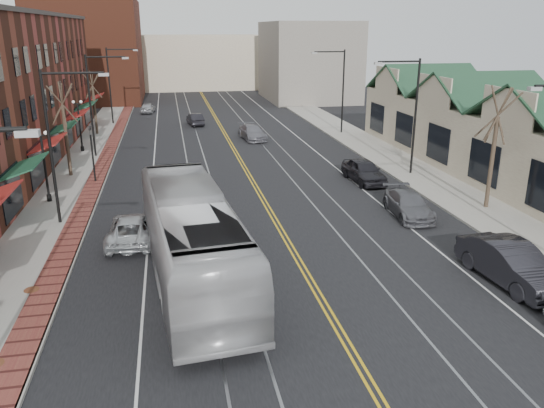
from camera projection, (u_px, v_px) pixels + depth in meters
name	position (u px, v px, depth m)	size (l,w,h in m)	color
ground	(370.00, 385.00, 15.74)	(160.00, 160.00, 0.00)	black
sidewalk_left	(64.00, 201.00, 32.18)	(4.00, 120.00, 0.15)	gray
sidewalk_right	(430.00, 181.00, 36.52)	(4.00, 120.00, 0.15)	gray
building_right	(512.00, 146.00, 36.90)	(8.00, 36.00, 4.60)	#B6A48C
backdrop_left	(90.00, 51.00, 75.85)	(14.00, 18.00, 14.00)	maroon
backdrop_mid	(197.00, 62.00, 93.51)	(22.00, 14.00, 9.00)	#B6A48C
backdrop_right	(308.00, 61.00, 77.28)	(12.00, 16.00, 11.00)	slate
streetlight_l_1	(58.00, 132.00, 27.06)	(3.33, 0.25, 8.00)	black
streetlight_l_2	(95.00, 95.00, 41.97)	(3.33, 0.25, 8.00)	black
streetlight_l_3	(113.00, 78.00, 56.88)	(3.33, 0.25, 8.00)	black
streetlight_r_1	(410.00, 105.00, 36.65)	(3.33, 0.25, 8.00)	black
streetlight_r_2	(339.00, 83.00, 51.56)	(3.33, 0.25, 8.00)	black
lamppost_l_2	(45.00, 168.00, 31.36)	(0.84, 0.28, 4.27)	black
lamppost_l_3	(80.00, 127.00, 44.40)	(0.84, 0.28, 4.27)	black
tree_left_near	(65.00, 128.00, 36.59)	(1.78, 1.37, 6.48)	#382B21
tree_left_far	(94.00, 102.00, 51.57)	(1.66, 1.28, 6.02)	#382B21
tree_right_mid	(494.00, 146.00, 29.86)	(1.90, 1.46, 6.93)	#382B21
manhole_far	(32.00, 290.00, 21.12)	(0.60, 0.60, 0.02)	#592D19
traffic_signal	(92.00, 150.00, 35.44)	(0.18, 0.15, 3.80)	black
transit_bus	(192.00, 238.00, 21.81)	(3.14, 13.44, 3.74)	#BDBCBE
parked_suv	(133.00, 228.00, 26.14)	(2.24, 4.86, 1.35)	silver
parked_car_b	(511.00, 264.00, 21.80)	(1.82, 5.21, 1.72)	black
parked_car_c	(408.00, 204.00, 29.72)	(1.88, 4.62, 1.34)	#5B5C62
parked_car_d	(364.00, 171.00, 36.31)	(1.85, 4.60, 1.57)	black
distant_car_left	(195.00, 119.00, 57.78)	(1.35, 3.87, 1.28)	black
distant_car_right	(252.00, 132.00, 50.26)	(1.90, 4.67, 1.36)	slate
distant_car_far	(148.00, 108.00, 66.15)	(1.51, 3.74, 1.28)	#9B9DA2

